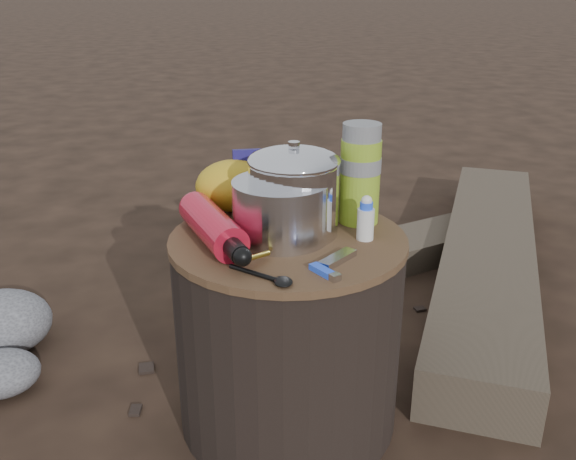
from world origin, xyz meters
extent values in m
plane|color=black|center=(0.00, 0.00, 0.00)|extent=(60.00, 60.00, 0.00)
cylinder|color=black|center=(0.00, 0.00, 0.23)|extent=(0.50, 0.50, 0.46)
cube|color=#42372C|center=(0.80, 0.63, 0.07)|extent=(1.05, 1.67, 0.15)
cube|color=#42372C|center=(0.37, 0.72, 0.05)|extent=(1.17, 0.61, 0.10)
cylinder|color=silver|center=(-0.01, 0.00, 0.53)|extent=(0.20, 0.20, 0.12)
cylinder|color=silver|center=(0.02, 0.02, 0.56)|extent=(0.19, 0.19, 0.19)
cylinder|color=#83A725|center=(0.17, 0.07, 0.57)|extent=(0.09, 0.09, 0.22)
cylinder|color=black|center=(0.10, 0.15, 0.52)|extent=(0.08, 0.08, 0.12)
ellipsoid|color=gold|center=(-0.10, 0.19, 0.52)|extent=(0.18, 0.14, 0.12)
cube|color=#17115B|center=(-0.04, 0.20, 0.53)|extent=(0.11, 0.03, 0.14)
cube|color=blue|center=(0.03, -0.19, 0.47)|extent=(0.05, 0.07, 0.01)
cube|color=#B9B9BE|center=(0.08, -0.14, 0.47)|extent=(0.09, 0.08, 0.01)
cylinder|color=silver|center=(0.16, -0.04, 0.51)|extent=(0.04, 0.04, 0.09)
camera|label=1|loc=(-0.20, -1.23, 0.98)|focal=39.46mm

